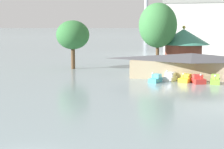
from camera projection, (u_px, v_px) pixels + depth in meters
pedal_boat_cyan at (156, 79)px, 56.03m from camera, size 2.10×3.25×1.68m
pedal_boat_white at (170, 77)px, 57.39m from camera, size 2.33×2.86×1.80m
pedal_boat_yellow at (186, 79)px, 56.01m from camera, size 2.29×2.86×1.54m
pedal_boat_red at (198, 80)px, 54.99m from camera, size 2.48×3.12×1.59m
pedal_boat_lime at (215, 80)px, 54.37m from camera, size 1.52×2.59×1.52m
boathouse at (191, 65)px, 60.56m from camera, size 21.59×8.15×4.15m
green_roof_pavilion at (183, 44)px, 77.91m from camera, size 11.26×11.26×8.71m
shoreline_tree_tall_left at (73, 35)px, 72.01m from camera, size 6.67×6.67×9.79m
shoreline_tree_mid at (158, 25)px, 74.42m from camera, size 7.94×7.94×13.42m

